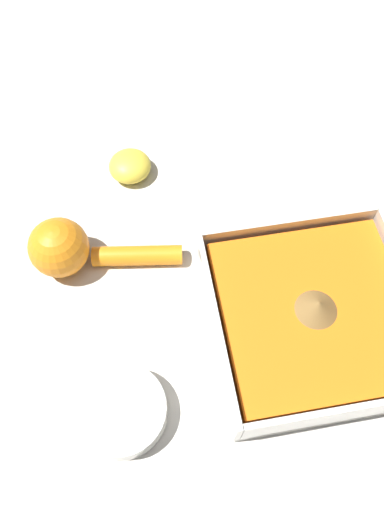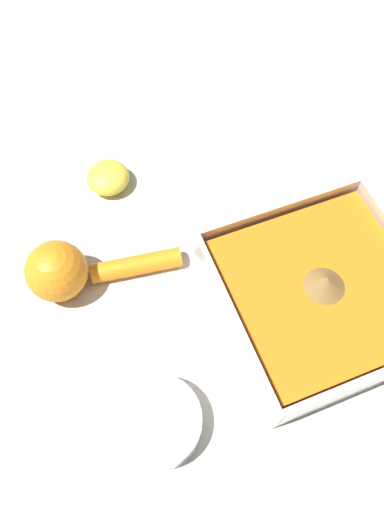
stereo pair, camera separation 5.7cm
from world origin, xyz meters
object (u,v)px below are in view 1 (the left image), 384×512
object	(u,v)px
lemon_half	(130,166)
lemon_squeezer	(71,249)
spice_bowl	(122,411)
square_dish	(311,318)

from	to	relation	value
lemon_half	lemon_squeezer	bearing A→B (deg)	-32.87
spice_bowl	lemon_squeezer	size ratio (longest dim) A/B	0.52
square_dish	lemon_half	bearing A→B (deg)	-145.70
lemon_squeezer	lemon_half	size ratio (longest dim) A/B	3.18
spice_bowl	lemon_half	size ratio (longest dim) A/B	1.65
spice_bowl	lemon_half	distance (m)	0.32
lemon_squeezer	lemon_half	distance (m)	0.15
spice_bowl	lemon_half	world-z (taller)	lemon_half
spice_bowl	lemon_squeezer	world-z (taller)	lemon_squeezer
square_dish	lemon_squeezer	distance (m)	0.28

